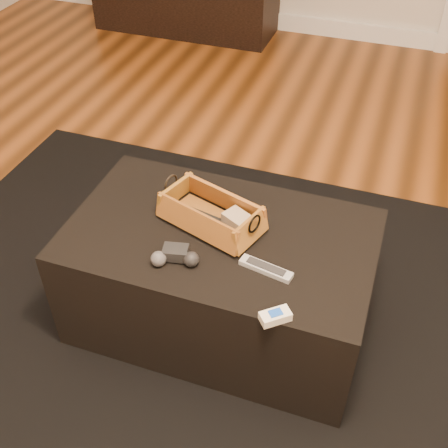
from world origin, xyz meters
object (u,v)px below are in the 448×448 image
(wicker_basket, at_px, (211,214))
(silver_remote, at_px, (266,268))
(game_controller, at_px, (175,256))
(tv_remote, at_px, (205,219))
(ottoman, at_px, (220,278))
(cream_gadget, at_px, (275,316))

(wicker_basket, distance_m, silver_remote, 0.27)
(game_controller, bearing_deg, wicker_basket, 78.65)
(tv_remote, relative_size, silver_remote, 1.05)
(tv_remote, height_order, wicker_basket, wicker_basket)
(ottoman, xyz_separation_m, silver_remote, (0.19, -0.11, 0.22))
(tv_remote, relative_size, wicker_basket, 0.48)
(silver_remote, height_order, cream_gadget, cream_gadget)
(game_controller, bearing_deg, silver_remote, 11.96)
(ottoman, height_order, silver_remote, silver_remote)
(ottoman, distance_m, cream_gadget, 0.45)
(cream_gadget, bearing_deg, wicker_basket, 133.62)
(ottoman, distance_m, wicker_basket, 0.26)
(wicker_basket, relative_size, cream_gadget, 4.09)
(wicker_basket, height_order, game_controller, wicker_basket)
(ottoman, height_order, tv_remote, tv_remote)
(cream_gadget, bearing_deg, tv_remote, 136.09)
(wicker_basket, xyz_separation_m, game_controller, (-0.04, -0.20, -0.02))
(ottoman, xyz_separation_m, wicker_basket, (-0.04, 0.03, 0.25))
(ottoman, relative_size, tv_remote, 5.54)
(ottoman, relative_size, silver_remote, 5.84)
(tv_remote, height_order, game_controller, game_controller)
(ottoman, xyz_separation_m, game_controller, (-0.08, -0.17, 0.23))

